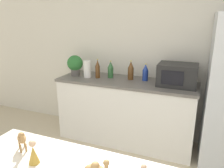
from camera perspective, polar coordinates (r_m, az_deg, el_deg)
wall_back at (r=3.18m, az=12.28°, el=7.90°), size 8.00×0.06×2.55m
back_counter at (r=3.18m, az=3.52°, el=-7.03°), size 1.92×0.63×0.92m
potted_plant at (r=3.31m, az=-9.64°, el=5.13°), size 0.23×0.23×0.30m
paper_towel_roll at (r=3.18m, az=-6.47°, el=3.91°), size 0.11×0.11×0.24m
microwave at (r=2.88m, az=16.72°, el=2.32°), size 0.48×0.37×0.28m
back_bottle_0 at (r=3.13m, az=-3.78°, el=3.93°), size 0.07×0.07×0.27m
back_bottle_1 at (r=3.03m, az=8.71°, el=2.98°), size 0.08×0.08×0.24m
back_bottle_2 at (r=3.05m, az=4.92°, el=3.52°), size 0.08×0.08×0.27m
back_bottle_3 at (r=3.14m, az=-0.38°, el=3.75°), size 0.08×0.08×0.25m
camel_figurine_second at (r=1.56m, az=-22.52°, el=-12.94°), size 0.11×0.11×0.15m
wise_man_figurine_crimson at (r=1.42m, az=-19.85°, el=-16.66°), size 0.07×0.07×0.15m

